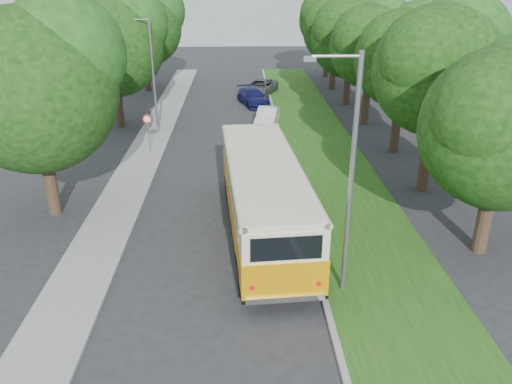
{
  "coord_description": "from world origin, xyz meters",
  "views": [
    {
      "loc": [
        0.85,
        -16.63,
        9.96
      ],
      "look_at": [
        1.54,
        2.62,
        1.5
      ],
      "focal_mm": 35.0,
      "sensor_mm": 36.0,
      "label": 1
    }
  ],
  "objects_px": {
    "car_white": "(267,117)",
    "car_blue": "(253,97)",
    "vintage_bus": "(264,199)",
    "car_grey": "(260,87)",
    "car_silver": "(253,141)",
    "lamppost_near": "(349,172)",
    "lamppost_far": "(152,73)"
  },
  "relations": [
    {
      "from": "lamppost_near",
      "to": "vintage_bus",
      "type": "xyz_separation_m",
      "value": [
        -2.39,
        4.14,
        -2.73
      ]
    },
    {
      "from": "lamppost_far",
      "to": "car_silver",
      "type": "xyz_separation_m",
      "value": [
        6.41,
        -3.81,
        -3.44
      ]
    },
    {
      "from": "car_white",
      "to": "car_blue",
      "type": "relative_size",
      "value": 0.89
    },
    {
      "from": "car_grey",
      "to": "vintage_bus",
      "type": "bearing_deg",
      "value": -71.19
    },
    {
      "from": "car_silver",
      "to": "car_blue",
      "type": "bearing_deg",
      "value": 77.46
    },
    {
      "from": "lamppost_far",
      "to": "car_white",
      "type": "relative_size",
      "value": 1.91
    },
    {
      "from": "lamppost_far",
      "to": "car_grey",
      "type": "relative_size",
      "value": 1.54
    },
    {
      "from": "vintage_bus",
      "to": "car_grey",
      "type": "xyz_separation_m",
      "value": [
        0.97,
        26.01,
        -0.96
      ]
    },
    {
      "from": "lamppost_far",
      "to": "car_grey",
      "type": "distance_m",
      "value": 14.26
    },
    {
      "from": "lamppost_near",
      "to": "lamppost_far",
      "type": "distance_m",
      "value": 20.53
    },
    {
      "from": "car_grey",
      "to": "car_blue",
      "type": "bearing_deg",
      "value": -80.1
    },
    {
      "from": "lamppost_near",
      "to": "lamppost_far",
      "type": "bearing_deg",
      "value": 115.71
    },
    {
      "from": "lamppost_near",
      "to": "car_grey",
      "type": "distance_m",
      "value": 30.4
    },
    {
      "from": "car_white",
      "to": "car_blue",
      "type": "height_order",
      "value": "car_white"
    },
    {
      "from": "lamppost_near",
      "to": "lamppost_far",
      "type": "relative_size",
      "value": 1.07
    },
    {
      "from": "car_white",
      "to": "vintage_bus",
      "type": "bearing_deg",
      "value": -82.78
    },
    {
      "from": "car_silver",
      "to": "car_grey",
      "type": "relative_size",
      "value": 0.82
    },
    {
      "from": "car_white",
      "to": "lamppost_far",
      "type": "bearing_deg",
      "value": -156.22
    },
    {
      "from": "car_silver",
      "to": "car_white",
      "type": "bearing_deg",
      "value": 67.29
    },
    {
      "from": "lamppost_far",
      "to": "vintage_bus",
      "type": "height_order",
      "value": "lamppost_far"
    },
    {
      "from": "car_white",
      "to": "car_grey",
      "type": "distance_m",
      "value": 9.92
    },
    {
      "from": "car_grey",
      "to": "lamppost_near",
      "type": "bearing_deg",
      "value": -66.35
    },
    {
      "from": "lamppost_near",
      "to": "car_blue",
      "type": "bearing_deg",
      "value": 94.61
    },
    {
      "from": "lamppost_near",
      "to": "lamppost_far",
      "type": "xyz_separation_m",
      "value": [
        -8.91,
        18.5,
        -0.25
      ]
    },
    {
      "from": "car_silver",
      "to": "car_grey",
      "type": "distance_m",
      "value": 15.49
    },
    {
      "from": "lamppost_far",
      "to": "car_blue",
      "type": "relative_size",
      "value": 1.69
    },
    {
      "from": "car_silver",
      "to": "car_white",
      "type": "height_order",
      "value": "car_silver"
    },
    {
      "from": "car_silver",
      "to": "car_blue",
      "type": "height_order",
      "value": "car_silver"
    },
    {
      "from": "car_silver",
      "to": "car_blue",
      "type": "xyz_separation_m",
      "value": [
        0.36,
        11.81,
        -0.03
      ]
    },
    {
      "from": "lamppost_far",
      "to": "car_grey",
      "type": "bearing_deg",
      "value": 57.28
    },
    {
      "from": "vintage_bus",
      "to": "lamppost_far",
      "type": "bearing_deg",
      "value": 110.18
    },
    {
      "from": "lamppost_far",
      "to": "vintage_bus",
      "type": "distance_m",
      "value": 15.97
    }
  ]
}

